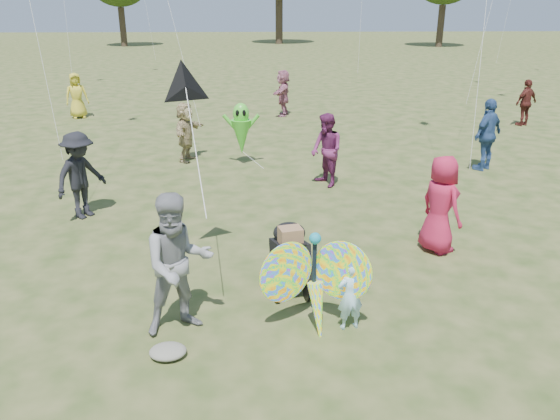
# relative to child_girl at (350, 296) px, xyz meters

# --- Properties ---
(ground) EXTENTS (160.00, 160.00, 0.00)m
(ground) POSITION_rel_child_girl_xyz_m (-0.69, 0.31, -0.51)
(ground) COLOR #51592B
(ground) RESTS_ON ground
(child_girl) EXTENTS (0.42, 0.32, 1.02)m
(child_girl) POSITION_rel_child_girl_xyz_m (0.00, 0.00, 0.00)
(child_girl) COLOR #B4E7FF
(child_girl) RESTS_ON ground
(adult_man) EXTENTS (1.18, 1.06, 2.00)m
(adult_man) POSITION_rel_child_girl_xyz_m (-2.34, 0.09, 0.49)
(adult_man) COLOR gray
(adult_man) RESTS_ON ground
(grey_bag) EXTENTS (0.48, 0.40, 0.15)m
(grey_bag) POSITION_rel_child_girl_xyz_m (-2.44, -0.57, -0.43)
(grey_bag) COLOR gray
(grey_bag) RESTS_ON ground
(crowd_a) EXTENTS (0.90, 1.04, 1.80)m
(crowd_a) POSITION_rel_child_girl_xyz_m (2.02, 2.49, 0.39)
(crowd_a) COLOR #AF1C3D
(crowd_a) RESTS_ON ground
(crowd_b) EXTENTS (1.23, 1.37, 1.84)m
(crowd_b) POSITION_rel_child_girl_xyz_m (-4.94, 4.47, 0.41)
(crowd_b) COLOR black
(crowd_b) RESTS_ON ground
(crowd_c) EXTENTS (1.19, 1.06, 1.93)m
(crowd_c) POSITION_rel_child_girl_xyz_m (4.93, 7.56, 0.45)
(crowd_c) COLOR #2F4E81
(crowd_c) RESTS_ON ground
(crowd_d) EXTENTS (0.93, 1.64, 1.68)m
(crowd_d) POSITION_rel_child_girl_xyz_m (-3.27, 8.80, 0.33)
(crowd_d) COLOR tan
(crowd_d) RESTS_ON ground
(crowd_e) EXTENTS (0.98, 1.08, 1.80)m
(crowd_e) POSITION_rel_child_girl_xyz_m (0.44, 6.36, 0.39)
(crowd_e) COLOR #6B2354
(crowd_e) RESTS_ON ground
(crowd_g) EXTENTS (1.00, 0.86, 1.74)m
(crowd_g) POSITION_rel_child_girl_xyz_m (-8.26, 15.21, 0.36)
(crowd_g) COLOR gold
(crowd_g) RESTS_ON ground
(crowd_h) EXTENTS (1.07, 0.79, 1.68)m
(crowd_h) POSITION_rel_child_girl_xyz_m (8.60, 13.07, 0.33)
(crowd_h) COLOR #53201B
(crowd_h) RESTS_ON ground
(crowd_j) EXTENTS (0.88, 1.75, 1.80)m
(crowd_j) POSITION_rel_child_girl_xyz_m (-0.19, 15.34, 0.39)
(crowd_j) COLOR #AC627A
(crowd_j) RESTS_ON ground
(jogging_stroller) EXTENTS (0.65, 1.11, 1.09)m
(jogging_stroller) POSITION_rel_child_girl_xyz_m (-0.76, 1.16, 0.10)
(jogging_stroller) COLOR black
(jogging_stroller) RESTS_ON ground
(butterfly_kite) EXTENTS (1.74, 0.75, 1.66)m
(butterfly_kite) POSITION_rel_child_girl_xyz_m (-0.49, -0.02, 0.20)
(butterfly_kite) COLOR red
(butterfly_kite) RESTS_ON ground
(delta_kite_rig) EXTENTS (0.89, 2.09, 1.88)m
(delta_kite_rig) POSITION_rel_child_girl_xyz_m (-2.33, 1.95, 2.56)
(delta_kite_rig) COLOR black
(delta_kite_rig) RESTS_ON ground
(alien_kite) EXTENTS (1.12, 0.69, 1.74)m
(alien_kite) POSITION_rel_child_girl_xyz_m (-1.68, 8.28, 0.46)
(alien_kite) COLOR #4BCB2F
(alien_kite) RESTS_ON ground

